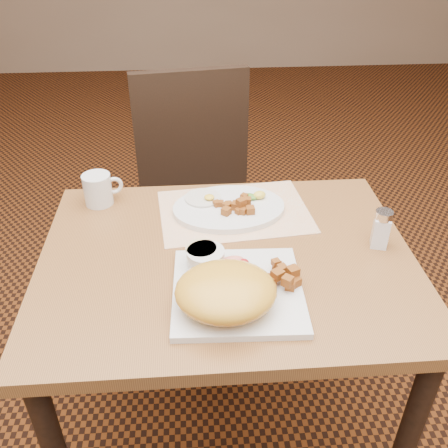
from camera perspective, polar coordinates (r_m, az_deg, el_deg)
ground at (r=1.76m, az=0.25°, el=-23.28°), size 8.00×8.00×0.00m
table at (r=1.27m, az=0.33°, el=-7.51°), size 0.90×0.70×0.75m
chair_far at (r=1.86m, az=-2.95°, el=3.42°), size 0.48×0.48×0.97m
placemat at (r=1.36m, az=1.17°, el=1.43°), size 0.43×0.32×0.00m
plate_square at (r=1.09m, az=1.58°, el=-7.66°), size 0.29×0.29×0.02m
plate_oval at (r=1.36m, az=0.55°, el=1.81°), size 0.32×0.25×0.02m
hollandaise_mound at (r=1.03m, az=0.10°, el=-7.74°), size 0.21×0.19×0.08m
ramekin at (r=1.13m, az=-2.15°, el=-3.94°), size 0.09×0.09×0.05m
garnish_sq at (r=1.14m, az=1.35°, el=-4.40°), size 0.07×0.05×0.03m
fried_egg at (r=1.38m, az=-2.33°, el=3.02°), size 0.10×0.10×0.02m
garnish_ov at (r=1.39m, az=3.66°, el=3.27°), size 0.07×0.05×0.02m
salt_shaker at (r=1.26m, az=17.53°, el=-0.46°), size 0.05×0.05×0.10m
coffee_mug at (r=1.42m, az=-14.14°, el=3.88°), size 0.11×0.08×0.09m
home_fries_sq at (r=1.09m, az=6.30°, el=-6.15°), size 0.11×0.10×0.04m
home_fries_ov at (r=1.34m, az=1.50°, el=2.17°), size 0.11×0.10×0.04m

